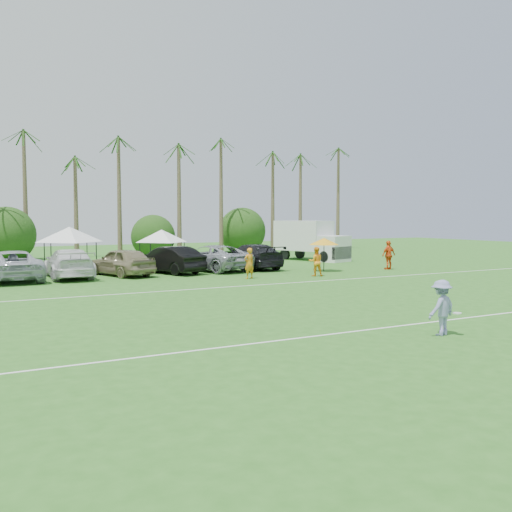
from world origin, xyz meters
name	(u,v)px	position (x,y,z in m)	size (l,w,h in m)	color
ground	(375,348)	(0.00, 0.00, 0.00)	(120.00, 120.00, 0.00)	#2C661E
field_lines	(242,307)	(0.00, 8.00, 0.01)	(80.00, 12.10, 0.01)	white
palm_tree_4	(32,169)	(-4.00, 38.00, 7.48)	(2.40, 2.40, 8.90)	brown
palm_tree_5	(81,160)	(0.00, 38.00, 8.35)	(2.40, 2.40, 9.90)	brown
palm_tree_6	(128,152)	(4.00, 38.00, 9.21)	(2.40, 2.40, 10.90)	brown
palm_tree_7	(171,145)	(8.00, 38.00, 10.06)	(2.40, 2.40, 11.90)	brown
palm_tree_8	(221,176)	(13.00, 38.00, 7.48)	(2.40, 2.40, 8.90)	brown
palm_tree_9	(266,169)	(18.00, 38.00, 8.35)	(2.40, 2.40, 9.90)	brown
palm_tree_10	(308,162)	(23.00, 38.00, 9.21)	(2.40, 2.40, 10.90)	brown
palm_tree_11	(339,156)	(27.00, 38.00, 10.06)	(2.40, 2.40, 11.90)	brown
bush_tree_1	(6,238)	(-6.00, 39.00, 1.80)	(4.00, 4.00, 4.00)	brown
bush_tree_2	(147,236)	(6.00, 39.00, 1.80)	(4.00, 4.00, 4.00)	brown
bush_tree_3	(244,234)	(16.00, 39.00, 1.80)	(4.00, 4.00, 4.00)	brown
sideline_player_a	(249,263)	(5.04, 16.99, 0.89)	(0.65, 0.43, 1.78)	orange
sideline_player_b	(316,262)	(9.20, 16.27, 0.88)	(0.86, 0.67, 1.76)	orange
sideline_player_c	(389,255)	(15.99, 17.51, 0.98)	(1.15, 0.48, 1.96)	#E95319
box_truck	(311,239)	(15.97, 26.86, 1.73)	(4.16, 6.68, 3.23)	white
canopy_tent_left	(69,227)	(-3.35, 25.74, 2.92)	(4.22, 4.22, 3.42)	black
canopy_tent_right	(162,230)	(3.13, 26.67, 2.65)	(3.82, 3.82, 3.09)	black
market_umbrella	(324,241)	(11.34, 18.48, 1.96)	(1.97, 1.97, 2.19)	black
frisbee_player	(441,308)	(2.85, 0.33, 0.84)	(1.18, 0.81, 1.69)	#8589BD
parked_car_2	(12,266)	(-7.10, 22.30, 0.85)	(2.82, 6.12, 1.70)	#B6B9C3
parked_car_3	(69,263)	(-4.05, 22.28, 0.85)	(2.38, 5.86, 1.70)	white
parked_car_4	(122,262)	(-1.00, 22.09, 0.85)	(2.01, 4.99, 1.70)	gray
parked_car_5	(169,260)	(2.05, 22.13, 0.85)	(1.80, 5.16, 1.70)	black
parked_car_6	(211,258)	(5.11, 22.49, 0.85)	(2.82, 6.12, 1.70)	#9699A0
parked_car_7	(252,256)	(8.16, 22.47, 0.85)	(2.38, 5.86, 1.70)	black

